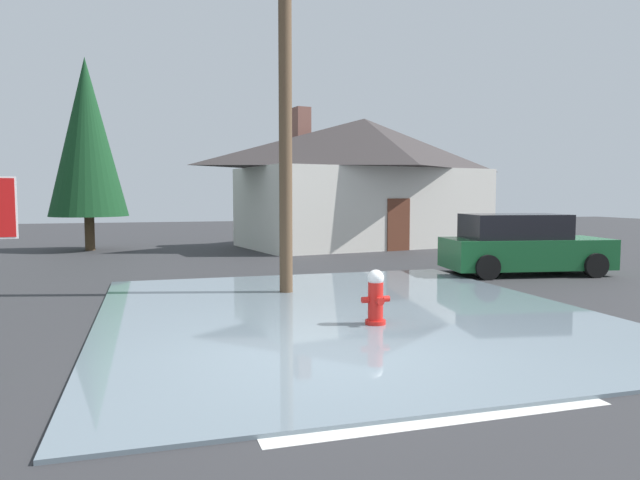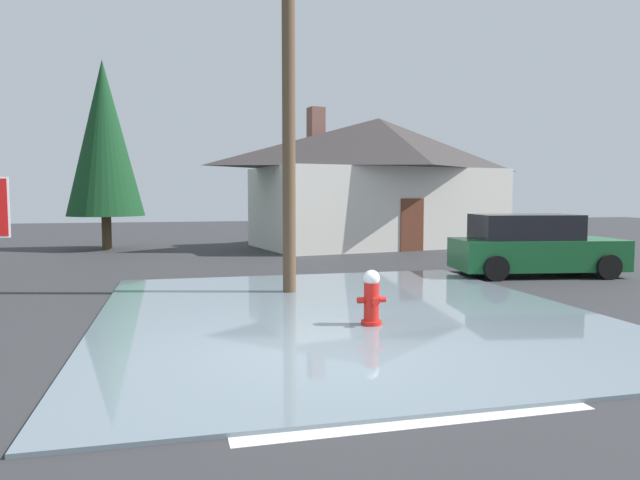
% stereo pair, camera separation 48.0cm
% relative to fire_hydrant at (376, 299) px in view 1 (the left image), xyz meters
% --- Properties ---
extents(ground_plane, '(80.00, 80.00, 0.10)m').
position_rel_fire_hydrant_xyz_m(ground_plane, '(-1.27, -1.38, -0.51)').
color(ground_plane, '#2D2D30').
extents(flood_puddle, '(8.57, 9.82, 0.05)m').
position_rel_fire_hydrant_xyz_m(flood_puddle, '(-0.11, 1.14, -0.44)').
color(flood_puddle, slate).
rests_on(flood_puddle, ground).
extents(lane_stop_bar, '(3.63, 0.35, 0.01)m').
position_rel_fire_hydrant_xyz_m(lane_stop_bar, '(-0.80, -3.82, -0.46)').
color(lane_stop_bar, silver).
rests_on(lane_stop_bar, ground).
extents(fire_hydrant, '(0.47, 0.40, 0.94)m').
position_rel_fire_hydrant_xyz_m(fire_hydrant, '(0.00, 0.00, 0.00)').
color(fire_hydrant, red).
rests_on(fire_hydrant, ground).
extents(utility_pole, '(1.60, 0.28, 8.85)m').
position_rel_fire_hydrant_xyz_m(utility_pole, '(-0.69, 3.46, 4.14)').
color(utility_pole, brown).
rests_on(utility_pole, ground).
extents(house, '(11.37, 7.35, 5.72)m').
position_rel_fire_hydrant_xyz_m(house, '(5.14, 14.29, 2.29)').
color(house, beige).
rests_on(house, ground).
extents(parked_car, '(4.53, 2.48, 1.62)m').
position_rel_fire_hydrant_xyz_m(parked_car, '(6.12, 4.74, 0.31)').
color(parked_car, '#195B2D').
rests_on(parked_car, ground).
extents(pine_tree_mid_left, '(2.93, 2.93, 7.33)m').
position_rel_fire_hydrant_xyz_m(pine_tree_mid_left, '(-5.74, 15.25, 3.85)').
color(pine_tree_mid_left, '#4C3823').
rests_on(pine_tree_mid_left, ground).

